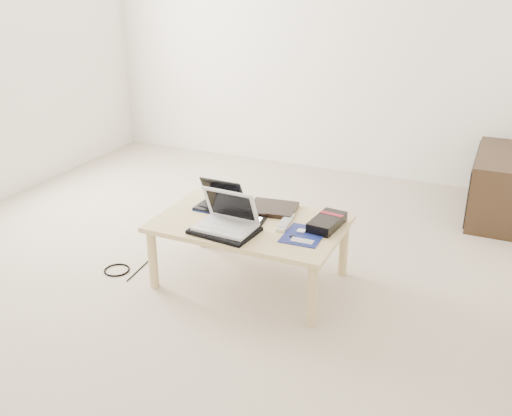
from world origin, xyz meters
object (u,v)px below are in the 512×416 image
at_px(media_cabinet, 500,186).
at_px(gpu_box, 327,222).
at_px(netbook, 221,202).
at_px(white_laptop, 227,219).
at_px(coffee_table, 250,229).

height_order(media_cabinet, gpu_box, media_cabinet).
relative_size(netbook, white_laptop, 0.84).
bearing_deg(coffee_table, gpu_box, 13.73).
bearing_deg(coffee_table, media_cabinet, 51.64).
bearing_deg(netbook, coffee_table, -23.92).
relative_size(netbook, gpu_box, 0.97).
bearing_deg(media_cabinet, white_laptop, -127.18).
height_order(coffee_table, white_laptop, white_laptop).
height_order(media_cabinet, netbook, netbook).
distance_m(coffee_table, netbook, 0.29).
distance_m(netbook, white_laptop, 0.33).
bearing_deg(netbook, white_laptop, -56.07).
distance_m(coffee_table, media_cabinet, 2.14).
relative_size(coffee_table, gpu_box, 3.76).
relative_size(media_cabinet, gpu_box, 3.08).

